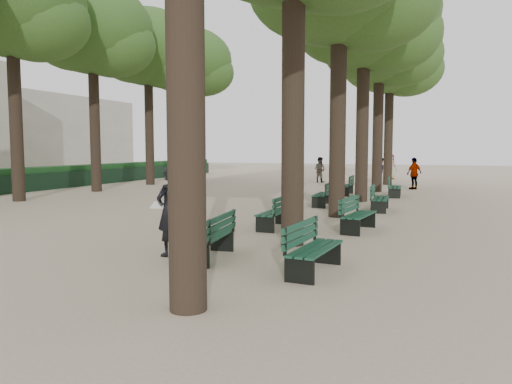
% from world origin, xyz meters
% --- Properties ---
extents(ground, '(120.00, 120.00, 0.00)m').
position_xyz_m(ground, '(0.00, 0.00, 0.00)').
color(ground, tan).
rests_on(ground, ground).
extents(tree_central_3, '(6.00, 6.00, 9.95)m').
position_xyz_m(tree_central_3, '(1.50, 13.00, 7.65)').
color(tree_central_3, '#33261C').
rests_on(tree_central_3, ground).
extents(tree_central_4, '(6.00, 6.00, 9.95)m').
position_xyz_m(tree_central_4, '(1.50, 18.00, 7.65)').
color(tree_central_4, '#33261C').
rests_on(tree_central_4, ground).
extents(tree_central_5, '(6.00, 6.00, 9.95)m').
position_xyz_m(tree_central_5, '(1.50, 23.00, 7.65)').
color(tree_central_5, '#33261C').
rests_on(tree_central_5, ground).
extents(tree_far_2, '(6.00, 6.00, 10.45)m').
position_xyz_m(tree_far_2, '(-12.00, 8.00, 8.14)').
color(tree_far_2, '#33261C').
rests_on(tree_far_2, ground).
extents(tree_far_3, '(6.00, 6.00, 10.45)m').
position_xyz_m(tree_far_3, '(-12.00, 13.00, 8.14)').
color(tree_far_3, '#33261C').
rests_on(tree_far_3, ground).
extents(tree_far_4, '(6.00, 6.00, 10.45)m').
position_xyz_m(tree_far_4, '(-12.00, 18.00, 8.14)').
color(tree_far_4, '#33261C').
rests_on(tree_far_4, ground).
extents(tree_far_5, '(6.00, 6.00, 10.45)m').
position_xyz_m(tree_far_5, '(-12.00, 23.00, 8.14)').
color(tree_far_5, '#33261C').
rests_on(tree_far_5, ground).
extents(bench_left_0, '(0.78, 1.86, 0.92)m').
position_xyz_m(bench_left_0, '(0.37, 0.99, 0.27)').
color(bench_left_0, black).
rests_on(bench_left_0, ground).
extents(bench_left_1, '(0.60, 1.81, 0.92)m').
position_xyz_m(bench_left_1, '(0.37, 5.09, 0.27)').
color(bench_left_1, black).
rests_on(bench_left_1, ground).
extents(bench_left_2, '(0.66, 1.83, 0.92)m').
position_xyz_m(bench_left_2, '(0.37, 10.82, 0.27)').
color(bench_left_2, black).
rests_on(bench_left_2, ground).
extents(bench_left_3, '(0.67, 1.83, 0.92)m').
position_xyz_m(bench_left_3, '(0.37, 15.57, 0.27)').
color(bench_left_3, black).
rests_on(bench_left_3, ground).
extents(bench_right_0, '(0.71, 1.84, 0.92)m').
position_xyz_m(bench_right_0, '(2.63, 0.63, 0.27)').
color(bench_right_0, black).
rests_on(bench_right_0, ground).
extents(bench_right_1, '(0.77, 1.85, 0.92)m').
position_xyz_m(bench_right_1, '(2.63, 5.43, 0.27)').
color(bench_right_1, black).
rests_on(bench_right_1, ground).
extents(bench_right_2, '(0.67, 1.83, 0.92)m').
position_xyz_m(bench_right_2, '(2.63, 10.07, 0.27)').
color(bench_right_2, black).
rests_on(bench_right_2, ground).
extents(bench_right_3, '(0.69, 1.83, 0.92)m').
position_xyz_m(bench_right_3, '(2.63, 15.52, 0.27)').
color(bench_right_3, black).
rests_on(bench_right_3, ground).
extents(man_with_map, '(0.72, 0.83, 1.88)m').
position_xyz_m(man_with_map, '(-0.54, 0.97, 0.94)').
color(man_with_map, black).
rests_on(man_with_map, ground).
extents(pedestrian_d, '(0.92, 0.82, 1.80)m').
position_xyz_m(pedestrian_d, '(1.13, 28.35, 0.90)').
color(pedestrian_d, '#262628').
rests_on(pedestrian_d, ground).
extents(pedestrian_c, '(0.92, 0.99, 1.72)m').
position_xyz_m(pedestrian_c, '(3.21, 20.03, 0.86)').
color(pedestrian_c, '#262628').
rests_on(pedestrian_c, ground).
extents(pedestrian_a, '(0.86, 0.58, 1.64)m').
position_xyz_m(pedestrian_a, '(-2.83, 23.55, 0.82)').
color(pedestrian_a, '#262628').
rests_on(pedestrian_a, ground).
extents(pedestrian_b, '(0.37, 1.06, 1.62)m').
position_xyz_m(pedestrian_b, '(0.67, 26.16, 0.81)').
color(pedestrian_b, '#262628').
rests_on(pedestrian_b, ground).
extents(fence, '(0.08, 42.00, 0.90)m').
position_xyz_m(fence, '(-15.00, 11.00, 0.45)').
color(fence, black).
rests_on(fence, ground).
extents(hedge, '(1.20, 42.00, 1.20)m').
position_xyz_m(hedge, '(-15.70, 11.00, 0.60)').
color(hedge, '#153F1B').
rests_on(hedge, ground).
extents(building_far, '(12.00, 16.00, 7.00)m').
position_xyz_m(building_far, '(-33.00, 30.00, 3.50)').
color(building_far, '#B7B2A3').
rests_on(building_far, ground).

